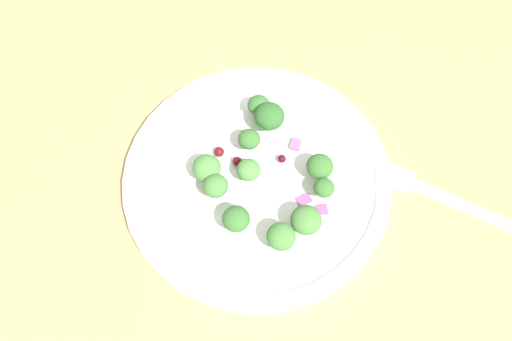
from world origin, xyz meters
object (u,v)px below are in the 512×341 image
Objects in this scene: plate at (256,179)px; broccoli_floret_2 at (216,186)px; broccoli_floret_0 at (207,168)px; fork at (457,203)px; broccoli_floret_1 at (306,220)px.

broccoli_floret_2 is at bearing 57.69° from plate.
broccoli_floret_0 is at bearing -33.47° from broccoli_floret_2.
broccoli_floret_0 is 1.15× the size of broccoli_floret_2.
plate is 19.53cm from fork.
fork is (-19.97, -11.59, -2.94)cm from broccoli_floret_2.
plate is at bearing -18.69° from broccoli_floret_1.
broccoli_floret_0 is at bearing 0.52° from broccoli_floret_1.
plate is 9.54× the size of broccoli_floret_0.
broccoli_floret_0 is at bearing 29.82° from plate.
fork is at bearing -155.49° from plate.
broccoli_floret_1 is at bearing -179.48° from broccoli_floret_0.
plate is 4.74cm from broccoli_floret_2.
broccoli_floret_0 is 2.17cm from broccoli_floret_2.
plate is 5.10cm from broccoli_floret_0.
broccoli_floret_1 reaches higher than broccoli_floret_0.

